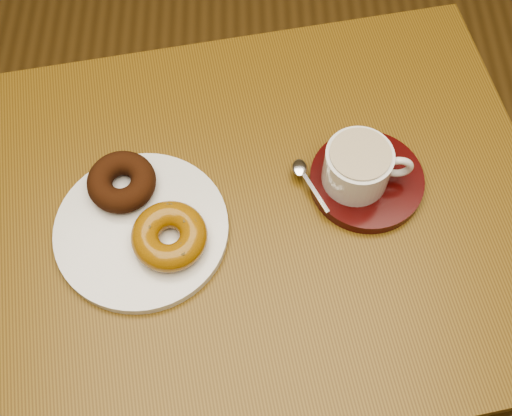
{
  "coord_description": "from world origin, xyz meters",
  "views": [
    {
      "loc": [
        -0.21,
        -0.14,
        1.63
      ],
      "look_at": [
        -0.2,
        0.27,
        0.84
      ],
      "focal_mm": 45.0,
      "sensor_mm": 36.0,
      "label": 1
    }
  ],
  "objects_px": {
    "cafe_table": "(244,252)",
    "donut_plate": "(142,229)",
    "saucer": "(366,181)",
    "coffee_cup": "(359,166)"
  },
  "relations": [
    {
      "from": "donut_plate",
      "to": "saucer",
      "type": "height_order",
      "value": "saucer"
    },
    {
      "from": "donut_plate",
      "to": "saucer",
      "type": "distance_m",
      "value": 0.33
    },
    {
      "from": "saucer",
      "to": "donut_plate",
      "type": "bearing_deg",
      "value": -167.49
    },
    {
      "from": "cafe_table",
      "to": "saucer",
      "type": "relative_size",
      "value": 5.94
    },
    {
      "from": "coffee_cup",
      "to": "donut_plate",
      "type": "bearing_deg",
      "value": -163.39
    },
    {
      "from": "donut_plate",
      "to": "saucer",
      "type": "relative_size",
      "value": 1.48
    },
    {
      "from": "cafe_table",
      "to": "donut_plate",
      "type": "relative_size",
      "value": 4.03
    },
    {
      "from": "donut_plate",
      "to": "saucer",
      "type": "bearing_deg",
      "value": 12.51
    },
    {
      "from": "cafe_table",
      "to": "coffee_cup",
      "type": "relative_size",
      "value": 7.82
    },
    {
      "from": "saucer",
      "to": "coffee_cup",
      "type": "xyz_separation_m",
      "value": [
        -0.02,
        -0.0,
        0.04
      ]
    }
  ]
}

